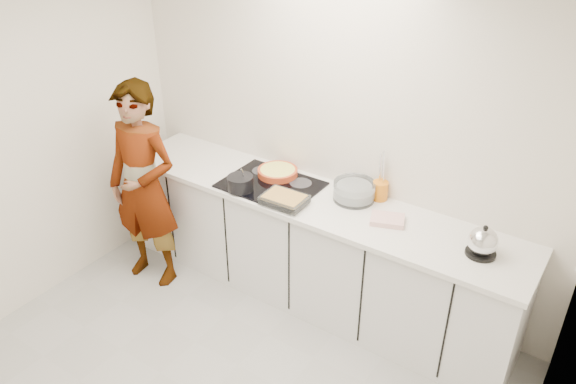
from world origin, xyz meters
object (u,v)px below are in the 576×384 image
Objects in this scene: kettle at (483,242)px; saucepan at (240,183)px; hob at (271,185)px; tart_dish at (278,172)px; mixing_bowl at (354,192)px; cook at (144,187)px; utensil_crock at (380,191)px; baking_dish at (284,199)px.

saucepan is at bearing -173.07° from kettle.
hob is 0.25m from saucepan.
hob is 3.29× the size of saucepan.
saucepan reaches higher than tart_dish.
kettle is (0.98, -0.15, 0.03)m from mixing_bowl.
hob is 3.32× the size of kettle.
hob is at bearing 21.54° from cook.
kettle is at bearing -8.93° from mixing_bowl.
kettle is at bearing -17.85° from utensil_crock.
utensil_crock is 0.08× the size of cook.
utensil_crock is at bearing 162.15° from kettle.
utensil_crock reaches higher than hob.
tart_dish reaches higher than hob.
kettle is 0.13× the size of cook.
saucepan is at bearing -154.33° from mixing_bowl.
baking_dish is at bearing -48.58° from tart_dish.
hob is at bearing 54.42° from saucepan.
baking_dish reaches higher than tart_dish.
tart_dish is at bearing 131.42° from baking_dish.
cook reaches higher than kettle.
mixing_bowl reaches higher than hob.
kettle reaches higher than utensil_crock.
utensil_crock is at bearing 27.62° from saucepan.
mixing_bowl is 1.67× the size of kettle.
mixing_bowl is (0.76, 0.37, -0.00)m from saucepan.
baking_dish is at bearing -171.94° from kettle.
mixing_bowl and utensil_crock have the same top height.
mixing_bowl is 0.19m from utensil_crock.
kettle is at bearing 0.61° from hob.
utensil_crock is at bearing 20.11° from hob.
cook is (-1.12, -0.32, -0.11)m from baking_dish.
saucepan reaches higher than utensil_crock.
hob is 0.83m from utensil_crock.
utensil_crock is 1.82m from cook.
baking_dish is (0.29, -0.32, 0.01)m from tart_dish.
saucepan is 0.60× the size of mixing_bowl.
saucepan is at bearing -105.97° from tart_dish.
kettle is at bearing 3.66° from cook.
kettle reaches higher than baking_dish.
hob is 0.65m from mixing_bowl.
baking_dish is 0.88× the size of mixing_bowl.
cook reaches higher than saucepan.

